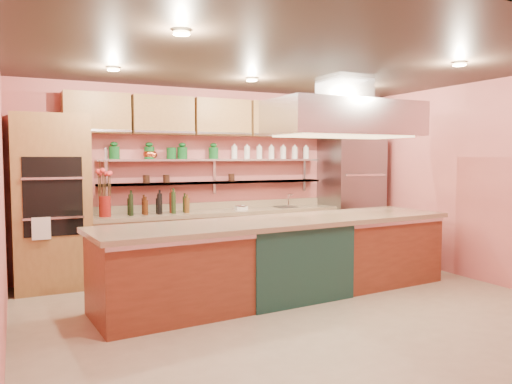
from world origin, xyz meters
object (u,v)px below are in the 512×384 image
refrigerator (351,197)px  copper_kettle (152,155)px  island (283,258)px  green_canister (171,153)px  flower_vase (105,206)px  kitchen_scale (241,207)px

refrigerator → copper_kettle: 3.50m
island → green_canister: 2.41m
green_canister → flower_vase: bearing=-167.7°
refrigerator → flower_vase: refrigerator is taller
kitchen_scale → copper_kettle: bearing=-168.1°
island → copper_kettle: 2.53m
flower_vase → green_canister: 1.26m
kitchen_scale → island: bearing=-73.4°
copper_kettle → green_canister: 0.30m
island → copper_kettle: (-1.20, 1.81, 1.29)m
kitchen_scale → green_canister: 1.34m
island → flower_vase: (-1.91, 1.59, 0.59)m
copper_kettle → green_canister: size_ratio=0.94×
island → copper_kettle: bearing=119.2°
green_canister → copper_kettle: bearing=180.0°
refrigerator → green_canister: refrigerator is taller
flower_vase → green_canister: (1.01, 0.22, 0.73)m
island → green_canister: bearing=112.3°
island → kitchen_scale: (0.13, 1.59, 0.50)m
refrigerator → green_canister: 3.22m
refrigerator → copper_kettle: (-3.42, 0.23, 0.73)m
refrigerator → kitchen_scale: size_ratio=11.78×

